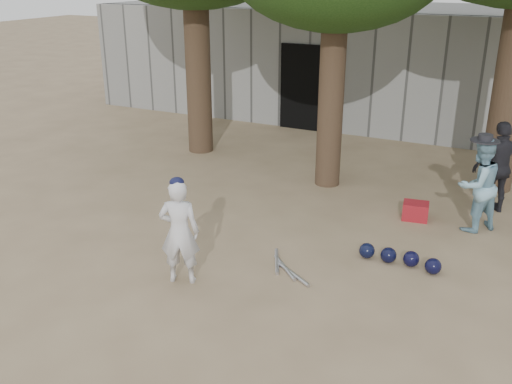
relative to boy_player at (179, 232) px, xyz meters
The scene contains 8 objects.
ground 0.78m from the boy_player, 108.42° to the left, with size 70.00×70.00×0.00m, color #937C5E.
boy_player is the anchor object (origin of this frame).
spectator_blue 4.85m from the boy_player, 46.07° to the left, with size 0.75×0.58×1.54m, color #7FAFC4.
spectator_dark 5.71m from the boy_player, 51.01° to the left, with size 0.95×0.39×1.62m, color black.
red_bag 4.29m from the boy_player, 54.93° to the left, with size 0.42×0.32×0.30m, color #A3152D.
back_building 10.61m from the boy_player, 90.46° to the left, with size 16.00×5.24×3.00m.
helmet_row 3.17m from the boy_player, 34.32° to the left, with size 1.19×0.31×0.23m.
bat_pile 1.62m from the boy_player, 38.23° to the left, with size 0.86×0.80×0.06m.
Camera 1 is at (4.00, -5.93, 4.00)m, focal length 40.00 mm.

